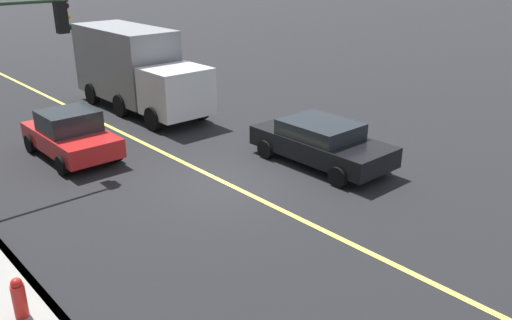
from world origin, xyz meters
TOP-DOWN VIEW (x-y plane):
  - ground at (0.00, 0.00)m, footprint 200.00×200.00m
  - curb_edge at (0.00, 6.02)m, footprint 80.00×0.16m
  - lane_stripe_center at (0.00, 0.00)m, footprint 80.00×0.16m
  - car_red at (4.99, 2.35)m, footprint 3.89×1.96m
  - car_black at (-0.77, -3.17)m, footprint 4.55×2.11m
  - truck_gray at (8.55, -2.10)m, footprint 7.35×2.42m
  - fire_hydrant at (-2.39, 6.54)m, footprint 0.24×0.24m

SIDE VIEW (x-z plane):
  - ground at x=0.00m, z-range 0.00..0.00m
  - lane_stripe_center at x=0.00m, z-range 0.00..0.01m
  - curb_edge at x=0.00m, z-range 0.00..0.15m
  - fire_hydrant at x=-2.39m, z-range 0.00..0.94m
  - car_black at x=-0.77m, z-range 0.04..1.40m
  - car_red at x=4.99m, z-range -0.02..1.52m
  - truck_gray at x=8.55m, z-range 0.07..3.40m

